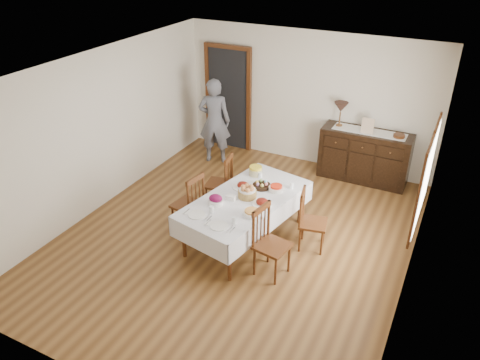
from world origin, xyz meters
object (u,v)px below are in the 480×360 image
at_px(dining_table, 245,203).
at_px(chair_right_near, 269,241).
at_px(chair_left_near, 190,203).
at_px(sideboard, 364,156).
at_px(table_lamp, 341,108).
at_px(person, 214,118).
at_px(chair_right_far, 310,220).
at_px(chair_left_far, 221,181).

xyz_separation_m(dining_table, chair_right_near, (0.63, -0.56, -0.12)).
distance_m(dining_table, chair_right_near, 0.85).
height_order(chair_left_near, sideboard, chair_left_near).
bearing_deg(chair_left_near, chair_right_near, 83.90).
distance_m(chair_left_near, chair_right_near, 1.54).
bearing_deg(table_lamp, chair_left_near, -116.67).
relative_size(person, table_lamp, 3.98).
bearing_deg(chair_right_far, chair_left_far, 64.45).
xyz_separation_m(chair_right_near, sideboard, (0.50, 3.26, -0.03)).
bearing_deg(dining_table, table_lamp, 89.23).
relative_size(dining_table, chair_right_near, 2.23).
xyz_separation_m(chair_right_near, chair_right_far, (0.30, 0.80, -0.04)).
distance_m(sideboard, table_lamp, 1.00).
distance_m(chair_left_near, person, 2.53).
height_order(dining_table, chair_right_near, chair_right_near).
relative_size(chair_right_far, person, 0.52).
relative_size(chair_left_near, table_lamp, 2.16).
height_order(chair_left_far, sideboard, sideboard).
height_order(chair_right_far, table_lamp, table_lamp).
bearing_deg(chair_right_far, chair_right_near, 147.45).
xyz_separation_m(chair_right_far, person, (-2.67, 1.92, 0.44)).
bearing_deg(chair_left_near, chair_left_far, -178.84).
bearing_deg(chair_left_far, chair_right_far, 66.37).
bearing_deg(dining_table, person, 140.20).
distance_m(dining_table, chair_right_far, 0.98).
bearing_deg(sideboard, chair_left_near, -124.79).
xyz_separation_m(chair_right_far, sideboard, (0.20, 2.47, 0.01)).
bearing_deg(person, chair_right_far, 124.30).
bearing_deg(chair_left_far, dining_table, 39.38).
height_order(dining_table, chair_right_far, chair_right_far).
bearing_deg(dining_table, chair_right_far, 26.02).
bearing_deg(chair_left_far, person, -157.12).
distance_m(chair_left_near, chair_left_far, 0.84).
distance_m(dining_table, sideboard, 2.94).
xyz_separation_m(dining_table, sideboard, (1.14, 2.71, -0.15)).
height_order(dining_table, chair_left_far, chair_left_far).
bearing_deg(chair_left_near, table_lamp, 161.56).
height_order(chair_left_far, chair_right_far, chair_left_far).
xyz_separation_m(person, table_lamp, (2.33, 0.57, 0.41)).
xyz_separation_m(dining_table, person, (-1.73, 2.16, 0.28)).
bearing_deg(table_lamp, person, -166.22).
bearing_deg(chair_left_near, dining_table, 109.58).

